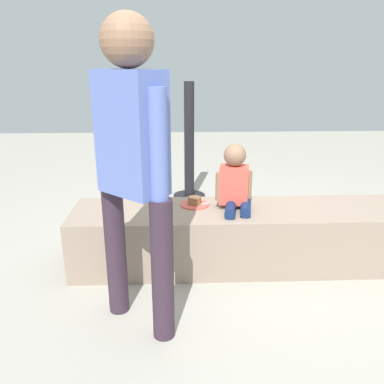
# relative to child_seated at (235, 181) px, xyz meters

# --- Properties ---
(ground_plane) EXTENTS (12.00, 12.00, 0.00)m
(ground_plane) POSITION_rel_child_seated_xyz_m (0.10, -0.01, -0.66)
(ground_plane) COLOR #9F9A8F
(concrete_ledge) EXTENTS (2.61, 0.58, 0.45)m
(concrete_ledge) POSITION_rel_child_seated_xyz_m (0.10, -0.01, -0.44)
(concrete_ledge) COLOR gray
(concrete_ledge) RESTS_ON ground_plane
(child_seated) EXTENTS (0.28, 0.33, 0.48)m
(child_seated) POSITION_rel_child_seated_xyz_m (0.00, 0.00, 0.00)
(child_seated) COLOR navy
(child_seated) RESTS_ON concrete_ledge
(adult_standing) EXTENTS (0.41, 0.39, 1.71)m
(adult_standing) POSITION_rel_child_seated_xyz_m (-0.65, -0.71, 0.37)
(adult_standing) COLOR #332331
(adult_standing) RESTS_ON ground_plane
(cake_plate) EXTENTS (0.22, 0.22, 0.07)m
(cake_plate) POSITION_rel_child_seated_xyz_m (-0.29, 0.08, -0.19)
(cake_plate) COLOR #E0594C
(cake_plate) RESTS_ON concrete_ledge
(gift_bag) EXTENTS (0.23, 0.10, 0.33)m
(gift_bag) POSITION_rel_child_seated_xyz_m (0.17, 1.05, -0.51)
(gift_bag) COLOR #4C99E0
(gift_bag) RESTS_ON ground_plane
(railing_post) EXTENTS (0.36, 0.36, 1.30)m
(railing_post) POSITION_rel_child_seated_xyz_m (-0.28, 1.52, -0.16)
(railing_post) COLOR black
(railing_post) RESTS_ON ground_plane
(water_bottle_near_gift) EXTENTS (0.07, 0.07, 0.22)m
(water_bottle_near_gift) POSITION_rel_child_seated_xyz_m (1.18, 0.67, -0.56)
(water_bottle_near_gift) COLOR silver
(water_bottle_near_gift) RESTS_ON ground_plane
(party_cup_red) EXTENTS (0.08, 0.08, 0.11)m
(party_cup_red) POSITION_rel_child_seated_xyz_m (0.42, 0.75, -0.60)
(party_cup_red) COLOR red
(party_cup_red) RESTS_ON ground_plane
(cake_box_white) EXTENTS (0.30, 0.29, 0.12)m
(cake_box_white) POSITION_rel_child_seated_xyz_m (-0.49, 0.47, -0.60)
(cake_box_white) COLOR white
(cake_box_white) RESTS_ON ground_plane
(handbag_black_leather) EXTENTS (0.30, 0.13, 0.36)m
(handbag_black_leather) POSITION_rel_child_seated_xyz_m (-0.77, 1.10, -0.53)
(handbag_black_leather) COLOR black
(handbag_black_leather) RESTS_ON ground_plane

